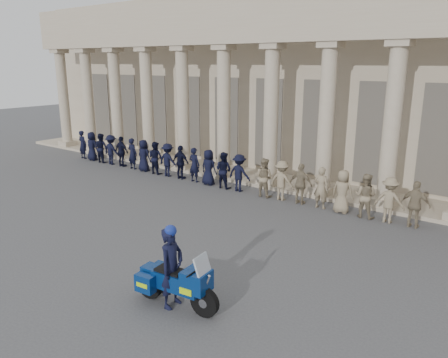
# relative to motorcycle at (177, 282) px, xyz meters

# --- Properties ---
(ground) EXTENTS (90.00, 90.00, 0.00)m
(ground) POSITION_rel_motorcycle_xyz_m (-2.29, 2.01, -0.63)
(ground) COLOR #464648
(ground) RESTS_ON ground
(building) EXTENTS (40.00, 12.50, 9.00)m
(building) POSITION_rel_motorcycle_xyz_m (-2.29, 16.75, 3.89)
(building) COLOR tan
(building) RESTS_ON ground
(officer_rank) EXTENTS (19.35, 0.63, 1.65)m
(officer_rank) POSITION_rel_motorcycle_xyz_m (-6.01, 8.59, 0.19)
(officer_rank) COLOR black
(officer_rank) RESTS_ON ground
(motorcycle) EXTENTS (2.28, 0.98, 1.46)m
(motorcycle) POSITION_rel_motorcycle_xyz_m (0.00, 0.00, 0.00)
(motorcycle) COLOR black
(motorcycle) RESTS_ON ground
(rider) EXTENTS (0.53, 0.75, 2.01)m
(rider) POSITION_rel_motorcycle_xyz_m (-0.12, -0.02, 0.36)
(rider) COLOR black
(rider) RESTS_ON ground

